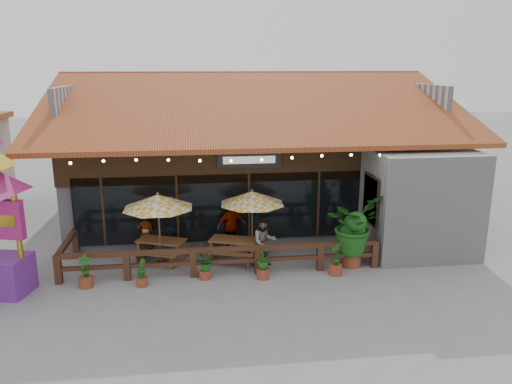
{
  "coord_description": "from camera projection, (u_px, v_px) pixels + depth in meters",
  "views": [
    {
      "loc": [
        -2.4,
        -14.93,
        6.37
      ],
      "look_at": [
        -0.3,
        1.5,
        2.12
      ],
      "focal_mm": 35.0,
      "sensor_mm": 36.0,
      "label": 1
    }
  ],
  "objects": [
    {
      "name": "ground",
      "position": [
        271.0,
        266.0,
        16.23
      ],
      "size": [
        100.0,
        100.0,
        0.0
      ],
      "primitive_type": "plane",
      "color": "gray",
      "rests_on": "ground"
    },
    {
      "name": "restaurant_building",
      "position": [
        254.0,
        161.0,
        22.06
      ],
      "size": [
        15.5,
        14.73,
        6.09
      ],
      "color": "#B2B3B7",
      "rests_on": "ground"
    },
    {
      "name": "patio_railing",
      "position": [
        201.0,
        255.0,
        15.54
      ],
      "size": [
        10.0,
        2.6,
        0.92
      ],
      "color": "#432318",
      "rests_on": "ground"
    },
    {
      "name": "umbrella_left",
      "position": [
        158.0,
        202.0,
        15.84
      ],
      "size": [
        3.0,
        3.0,
        2.45
      ],
      "color": "brown",
      "rests_on": "ground"
    },
    {
      "name": "umbrella_right",
      "position": [
        252.0,
        198.0,
        16.59
      ],
      "size": [
        2.8,
        2.8,
        2.36
      ],
      "color": "brown",
      "rests_on": "ground"
    },
    {
      "name": "picnic_table_left",
      "position": [
        162.0,
        247.0,
        16.55
      ],
      "size": [
        1.94,
        1.82,
        0.75
      ],
      "color": "brown",
      "rests_on": "ground"
    },
    {
      "name": "picnic_table_right",
      "position": [
        234.0,
        246.0,
        16.58
      ],
      "size": [
        1.95,
        1.83,
        0.76
      ],
      "color": "brown",
      "rests_on": "ground"
    },
    {
      "name": "tropical_plant",
      "position": [
        353.0,
        226.0,
        15.94
      ],
      "size": [
        2.26,
        2.23,
        2.36
      ],
      "color": "brown",
      "rests_on": "ground"
    },
    {
      "name": "diner_a",
      "position": [
        146.0,
        234.0,
        17.04
      ],
      "size": [
        0.57,
        0.4,
        1.49
      ],
      "primitive_type": "imported",
      "rotation": [
        0.0,
        0.0,
        3.22
      ],
      "color": "#332210",
      "rests_on": "ground"
    },
    {
      "name": "diner_b",
      "position": [
        264.0,
        242.0,
        16.08
      ],
      "size": [
        0.89,
        0.75,
        1.65
      ],
      "primitive_type": "imported",
      "rotation": [
        0.0,
        0.0,
        0.16
      ],
      "color": "#332210",
      "rests_on": "ground"
    },
    {
      "name": "diner_c",
      "position": [
        232.0,
        226.0,
        17.44
      ],
      "size": [
        1.11,
        0.64,
        1.77
      ],
      "primitive_type": "imported",
      "rotation": [
        0.0,
        0.0,
        3.35
      ],
      "color": "#332210",
      "rests_on": "ground"
    },
    {
      "name": "planter_a",
      "position": [
        85.0,
        274.0,
        14.61
      ],
      "size": [
        0.41,
        0.41,
        1.0
      ],
      "color": "brown",
      "rests_on": "ground"
    },
    {
      "name": "planter_b",
      "position": [
        142.0,
        274.0,
        14.69
      ],
      "size": [
        0.34,
        0.34,
        0.84
      ],
      "color": "brown",
      "rests_on": "ground"
    },
    {
      "name": "planter_c",
      "position": [
        205.0,
        264.0,
        15.15
      ],
      "size": [
        0.68,
        0.67,
        0.85
      ],
      "color": "brown",
      "rests_on": "ground"
    },
    {
      "name": "planter_d",
      "position": [
        263.0,
        264.0,
        15.18
      ],
      "size": [
        0.5,
        0.5,
        0.96
      ],
      "color": "brown",
      "rests_on": "ground"
    },
    {
      "name": "planter_e",
      "position": [
        336.0,
        262.0,
        15.47
      ],
      "size": [
        0.42,
        0.42,
        1.03
      ],
      "color": "brown",
      "rests_on": "ground"
    }
  ]
}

